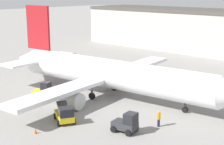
{
  "coord_description": "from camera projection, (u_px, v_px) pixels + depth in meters",
  "views": [
    {
      "loc": [
        30.92,
        -33.54,
        14.57
      ],
      "look_at": [
        0.0,
        0.0,
        3.44
      ],
      "focal_mm": 55.0,
      "sensor_mm": 36.0,
      "label": 1
    }
  ],
  "objects": [
    {
      "name": "safety_cone_far",
      "position": [
        35.0,
        131.0,
        35.46
      ],
      "size": [
        0.36,
        0.36,
        0.55
      ],
      "color": "#EF590F",
      "rests_on": "ground_plane"
    },
    {
      "name": "terminal_building",
      "position": [
        216.0,
        32.0,
        79.37
      ],
      "size": [
        68.67,
        14.65,
        9.89
      ],
      "color": "#ADA89E",
      "rests_on": "ground_plane"
    },
    {
      "name": "airplane",
      "position": [
        106.0,
        73.0,
        47.57
      ],
      "size": [
        38.01,
        32.87,
        12.09
      ],
      "rotation": [
        0.0,
        0.0,
        0.12
      ],
      "color": "white",
      "rests_on": "ground_plane"
    },
    {
      "name": "ground_plane",
      "position": [
        112.0,
        96.0,
        47.77
      ],
      "size": [
        400.0,
        400.0,
        0.0
      ],
      "primitive_type": "plane",
      "color": "gray"
    },
    {
      "name": "ground_crew_worker",
      "position": [
        159.0,
        118.0,
        37.09
      ],
      "size": [
        0.4,
        0.4,
        1.82
      ],
      "rotation": [
        0.0,
        0.0,
        2.52
      ],
      "color": "#1E2338",
      "rests_on": "ground_plane"
    },
    {
      "name": "belt_loader_truck",
      "position": [
        65.0,
        114.0,
        38.32
      ],
      "size": [
        3.66,
        3.1,
        1.97
      ],
      "rotation": [
        0.0,
        0.0,
        -0.48
      ],
      "color": "yellow",
      "rests_on": "ground_plane"
    },
    {
      "name": "pushback_tug",
      "position": [
        127.0,
        123.0,
        35.61
      ],
      "size": [
        2.78,
        2.15,
        2.2
      ],
      "rotation": [
        0.0,
        0.0,
        0.17
      ],
      "color": "#2D2D33",
      "rests_on": "ground_plane"
    },
    {
      "name": "baggage_tug",
      "position": [
        43.0,
        92.0,
        46.38
      ],
      "size": [
        2.83,
        2.52,
        2.43
      ],
      "rotation": [
        0.0,
        0.0,
        0.42
      ],
      "color": "yellow",
      "rests_on": "ground_plane"
    }
  ]
}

